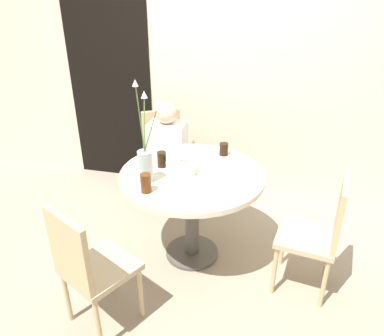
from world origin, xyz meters
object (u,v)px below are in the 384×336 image
Objects in this scene: drink_glass_0 at (224,149)px; drink_glass_1 at (146,183)px; chair_right_flank at (164,152)px; chair_left_flank at (320,230)px; flower_vase at (146,157)px; person_boy at (168,160)px; chair_far_back at (88,264)px; birthday_cake at (181,168)px; side_plate at (174,189)px; drink_glass_2 at (162,159)px.

drink_glass_1 is (-0.42, -0.71, 0.02)m from drink_glass_0.
chair_right_flank is at bearing 101.80° from drink_glass_1.
chair_left_flank is at bearing -34.20° from drink_glass_0.
flower_vase is at bearing -109.09° from chair_right_flank.
person_boy is at bearing 99.03° from drink_glass_1.
person_boy is (-0.16, 1.03, -0.33)m from drink_glass_1.
person_boy is at bearing 150.89° from drink_glass_0.
flower_vase reaches higher than chair_far_back.
birthday_cake is 1.07× the size of side_plate.
drink_glass_1 reaches higher than birthday_cake.
side_plate is 1.69× the size of drink_glass_2.
drink_glass_2 is (0.20, 0.89, 0.31)m from chair_far_back.
side_plate is (-1.01, -0.12, 0.25)m from chair_left_flank.
chair_right_flank is 1.24m from drink_glass_1.
chair_left_flank is 1.24m from drink_glass_1.
chair_far_back is at bearing -112.49° from drink_glass_1.
birthday_cake is at bearing 92.92° from side_plate.
chair_far_back is 0.74m from side_plate.
chair_right_flank is at bearing 120.24° from person_boy.
flower_vase reaches higher than chair_right_flank.
drink_glass_2 is (0.03, 0.24, -0.13)m from flower_vase.
drink_glass_0 is 0.74m from person_boy.
drink_glass_0 is at bearing 36.69° from drink_glass_2.
chair_right_flank is 1.20× the size of flower_vase.
person_boy is at bearing 103.36° from drink_glass_2.
drink_glass_1 is (0.24, -1.17, 0.32)m from chair_right_flank.
chair_far_back is 4.42× the size of side_plate.
drink_glass_2 is (-0.17, 0.07, 0.02)m from birthday_cake.
drink_glass_2 is at bearing 157.57° from birthday_cake.
drink_glass_2 is at bearing -90.31° from chair_left_flank.
flower_vase is (-0.20, -0.17, 0.14)m from birthday_cake.
chair_right_flank reaches higher than birthday_cake.
birthday_cake is 0.47m from drink_glass_0.
chair_right_flank is at bearing -115.24° from chair_left_flank.
flower_vase is at bearing -129.27° from drink_glass_0.
chair_far_back is at bearing -114.18° from birthday_cake.
drink_glass_2 is (-0.01, 0.39, -0.01)m from drink_glass_1.
chair_left_flank is at bearing 6.67° from side_plate.
chair_right_flank is 0.87m from drink_glass_2.
person_boy is at bearing -90.00° from chair_right_flank.
side_plate is at bearing -70.71° from person_boy.
person_boy is (0.05, 1.54, -0.01)m from chair_far_back.
chair_right_flank reaches higher than drink_glass_0.
flower_vase is 0.71× the size of person_boy.
chair_right_flank is 1.68m from chair_far_back.
drink_glass_1 is at bearing -80.97° from person_boy.
drink_glass_1 is at bearing -88.35° from drink_glass_2.
side_plate is (0.22, -0.08, -0.18)m from flower_vase.
flower_vase is at bearing -76.50° from chair_far_back.
chair_left_flank is 8.94× the size of drink_glass_0.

